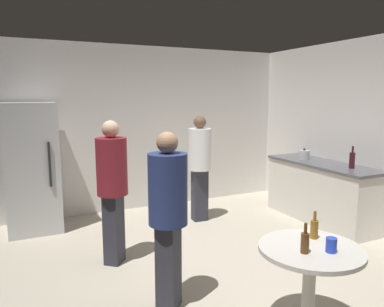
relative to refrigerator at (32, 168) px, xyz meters
The scene contains 13 objects.
ground_plane 2.93m from the refrigerator, 52.53° to the right, with size 5.20×5.20×0.10m, color #B2A893.
wall_back 1.80m from the refrigerator, 14.32° to the left, with size 5.32×0.06×2.70m, color silver.
refrigerator is the anchor object (origin of this frame).
kitchen_counter 4.23m from the refrigerator, 19.65° to the right, with size 0.64×1.86×0.90m.
kettle 4.06m from the refrigerator, 15.10° to the right, with size 0.24×0.17×0.18m.
wine_bottle_on_counter 4.43m from the refrigerator, 25.55° to the right, with size 0.08×0.08×0.31m.
foreground_table 3.91m from the refrigerator, 61.66° to the right, with size 0.80×0.80×0.73m.
beer_bottle_amber 3.87m from the refrigerator, 58.80° to the right, with size 0.06×0.06×0.23m.
beer_bottle_brown 3.90m from the refrigerator, 63.60° to the right, with size 0.06×0.06×0.23m.
plastic_cup_blue 4.05m from the refrigerator, 61.67° to the right, with size 0.08×0.08×0.11m, color blue.
person_in_maroon_shirt 1.69m from the refrigerator, 62.76° to the right, with size 0.48×0.48×1.63m.
person_in_white_shirt 2.38m from the refrigerator, 14.81° to the right, with size 0.36×0.36×1.60m.
person_in_navy_shirt 2.79m from the refrigerator, 68.96° to the right, with size 0.48×0.48×1.59m.
Camera 1 is at (-1.79, -3.26, 1.88)m, focal length 34.21 mm.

